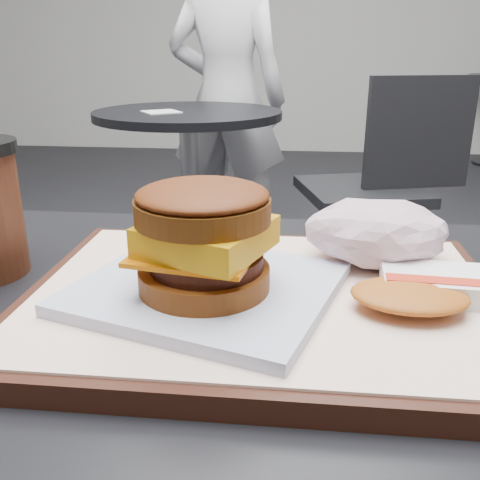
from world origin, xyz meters
name	(u,v)px	position (x,y,z in m)	size (l,w,h in m)	color
serving_tray	(262,301)	(0.03, 0.05, 0.78)	(0.38, 0.28, 0.02)	black
breakfast_sandwich	(205,251)	(-0.01, 0.03, 0.83)	(0.23, 0.22, 0.09)	white
hash_brown	(427,289)	(0.16, 0.04, 0.80)	(0.12, 0.09, 0.02)	white
crumpled_wrapper	(377,232)	(0.13, 0.12, 0.82)	(0.13, 0.10, 0.06)	silver
neighbor_table	(189,164)	(-0.35, 1.65, 0.55)	(0.70, 0.70, 0.75)	black
napkin	(161,112)	(-0.43, 1.58, 0.75)	(0.12, 0.12, 0.00)	silver
neighbor_chair	(381,178)	(0.37, 1.65, 0.51)	(0.64, 0.51, 0.88)	#9A9B9F
patron	(227,100)	(-0.27, 2.13, 0.74)	(0.54, 0.36, 1.49)	silver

